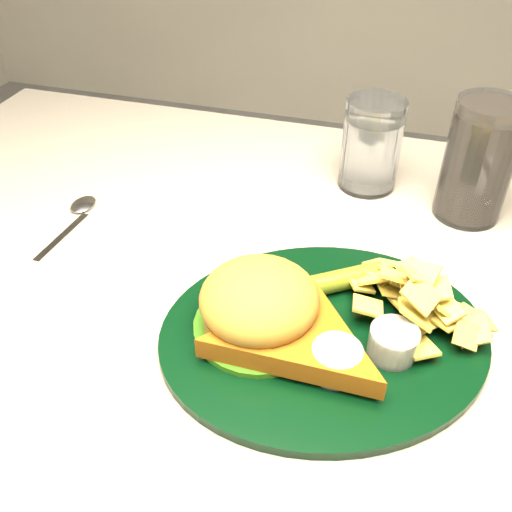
{
  "coord_description": "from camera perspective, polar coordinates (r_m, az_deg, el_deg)",
  "views": [
    {
      "loc": [
        0.14,
        -0.5,
        1.19
      ],
      "look_at": [
        -0.0,
        -0.04,
        0.8
      ],
      "focal_mm": 40.0,
      "sensor_mm": 36.0,
      "label": 1
    }
  ],
  "objects": [
    {
      "name": "table",
      "position": [
        0.96,
        0.69,
        -18.87
      ],
      "size": [
        1.2,
        0.8,
        0.75
      ],
      "primitive_type": null,
      "color": "#9B948C",
      "rests_on": "ground"
    },
    {
      "name": "spoon",
      "position": [
        0.77,
        -18.85,
        1.97
      ],
      "size": [
        0.05,
        0.15,
        0.01
      ],
      "primitive_type": null,
      "rotation": [
        0.0,
        0.0,
        -0.07
      ],
      "color": "silver",
      "rests_on": "table"
    },
    {
      "name": "cola_glass",
      "position": [
        0.78,
        21.37,
        8.82
      ],
      "size": [
        0.11,
        0.11,
        0.16
      ],
      "primitive_type": "cylinder",
      "rotation": [
        0.0,
        0.0,
        0.31
      ],
      "color": "black",
      "rests_on": "table"
    },
    {
      "name": "water_glass",
      "position": [
        0.82,
        11.46,
        10.86
      ],
      "size": [
        0.1,
        0.1,
        0.13
      ],
      "primitive_type": "cylinder",
      "rotation": [
        0.0,
        0.0,
        -0.2
      ],
      "color": "silver",
      "rests_on": "table"
    },
    {
      "name": "dinner_plate",
      "position": [
        0.58,
        7.01,
        -5.55
      ],
      "size": [
        0.43,
        0.4,
        0.08
      ],
      "primitive_type": null,
      "rotation": [
        0.0,
        0.0,
        0.43
      ],
      "color": "black",
      "rests_on": "table"
    }
  ]
}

